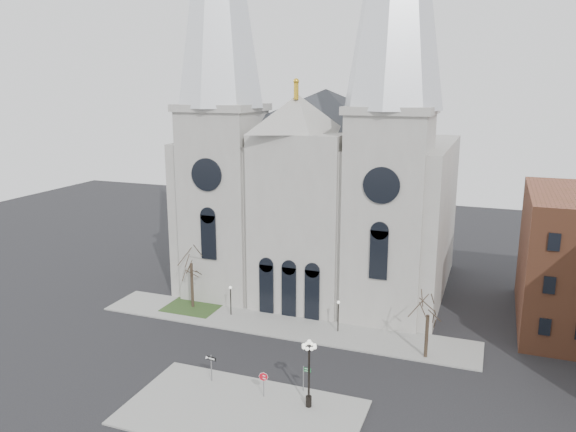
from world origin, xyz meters
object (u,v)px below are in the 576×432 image
(street_name_sign, at_px, (304,376))
(stop_sign, at_px, (264,379))
(one_way_sign, at_px, (211,364))
(globe_lamp, at_px, (309,365))

(street_name_sign, bearing_deg, stop_sign, -146.63)
(street_name_sign, bearing_deg, one_way_sign, -172.91)
(one_way_sign, distance_m, street_name_sign, 7.91)
(stop_sign, xyz_separation_m, one_way_sign, (-5.06, 0.72, 0.03))
(globe_lamp, distance_m, one_way_sign, 9.11)
(one_way_sign, xyz_separation_m, street_name_sign, (7.81, 1.22, -0.28))
(globe_lamp, xyz_separation_m, one_way_sign, (-8.86, 0.82, -1.94))
(globe_lamp, xyz_separation_m, street_name_sign, (-1.05, 2.04, -2.23))
(stop_sign, bearing_deg, street_name_sign, 47.99)
(globe_lamp, bearing_deg, stop_sign, 178.53)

